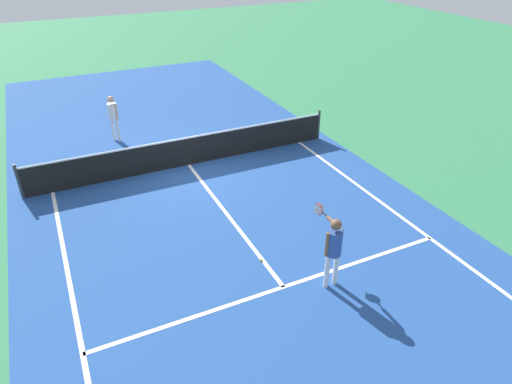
% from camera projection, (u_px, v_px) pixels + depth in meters
% --- Properties ---
extents(ground_plane, '(60.00, 60.00, 0.00)m').
position_uv_depth(ground_plane, '(189.00, 165.00, 14.76)').
color(ground_plane, '#337F51').
extents(court_surface_inbounds, '(10.62, 24.40, 0.00)m').
position_uv_depth(court_surface_inbounds, '(189.00, 165.00, 14.76)').
color(court_surface_inbounds, '#234C93').
rests_on(court_surface_inbounds, ground_plane).
extents(line_sideline_left, '(0.10, 11.89, 0.01)m').
position_uv_depth(line_sideline_left, '(80.00, 336.00, 8.60)').
color(line_sideline_left, white).
rests_on(line_sideline_left, ground_plane).
extents(line_sideline_right, '(0.10, 11.89, 0.01)m').
position_uv_depth(line_sideline_right, '(417.00, 228.00, 11.66)').
color(line_sideline_right, white).
rests_on(line_sideline_right, ground_plane).
extents(line_service_near, '(8.22, 0.10, 0.01)m').
position_uv_depth(line_service_near, '(283.00, 287.00, 9.77)').
color(line_service_near, white).
rests_on(line_service_near, ground_plane).
extents(line_center_service, '(0.10, 6.40, 0.01)m').
position_uv_depth(line_center_service, '(226.00, 213.00, 12.27)').
color(line_center_service, white).
rests_on(line_center_service, ground_plane).
extents(net, '(9.85, 0.09, 1.07)m').
position_uv_depth(net, '(188.00, 151.00, 14.52)').
color(net, '#33383D').
rests_on(net, ground_plane).
extents(player_near, '(0.53, 1.21, 1.67)m').
position_uv_depth(player_near, '(333.00, 245.00, 9.35)').
color(player_near, white).
rests_on(player_near, ground_plane).
extents(player_far, '(0.32, 0.36, 1.65)m').
position_uv_depth(player_far, '(113.00, 114.00, 15.91)').
color(player_far, white).
rests_on(player_far, ground_plane).
extents(tennis_ball_mid_court, '(0.07, 0.07, 0.07)m').
position_uv_depth(tennis_ball_mid_court, '(261.00, 260.00, 10.52)').
color(tennis_ball_mid_court, '#CCE033').
rests_on(tennis_ball_mid_court, ground_plane).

